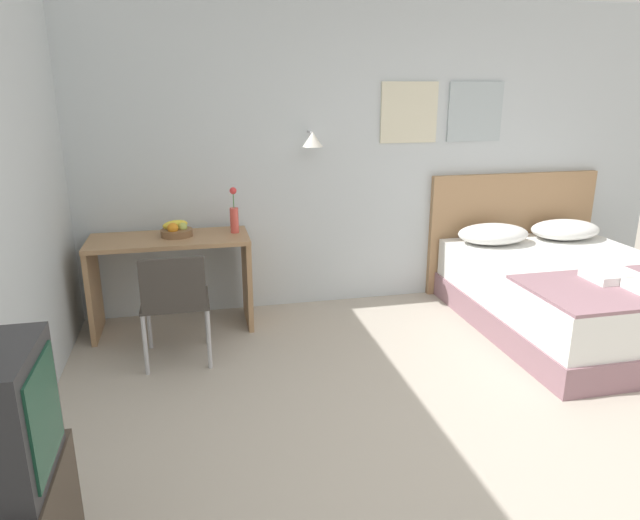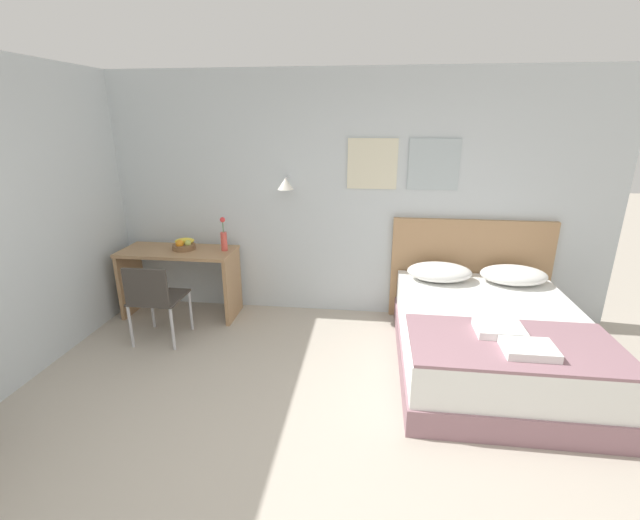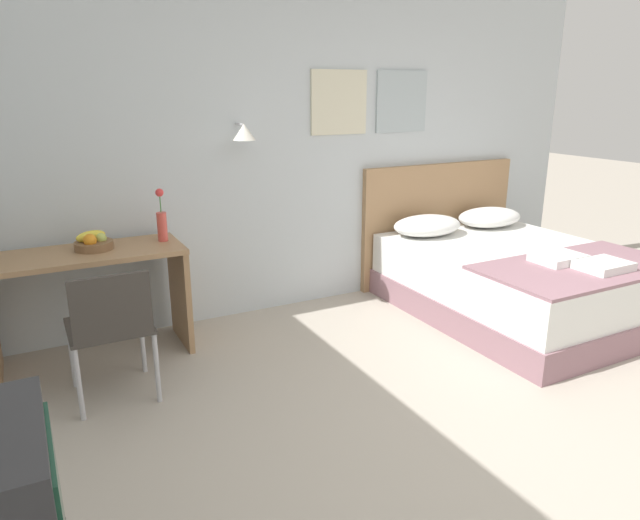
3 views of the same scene
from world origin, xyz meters
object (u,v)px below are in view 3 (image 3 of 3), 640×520
at_px(desk, 89,285).
at_px(headboard, 438,223).
at_px(folded_towel_near_foot, 558,258).
at_px(flower_vase, 162,221).
at_px(bed, 516,282).
at_px(folded_towel_mid_bed, 604,266).
at_px(throw_blanket, 581,267).
at_px(fruit_bowl, 93,242).
at_px(desk_chair, 111,324).
at_px(pillow_left, 427,225).
at_px(pillow_right, 489,217).

bearing_deg(desk, headboard, 5.24).
height_order(folded_towel_near_foot, flower_vase, flower_vase).
relative_size(bed, folded_towel_mid_bed, 5.67).
xyz_separation_m(headboard, folded_towel_mid_bed, (0.05, -1.76, 0.04)).
height_order(headboard, throw_blanket, headboard).
xyz_separation_m(throw_blanket, fruit_bowl, (-3.14, 1.37, 0.25)).
distance_m(folded_towel_mid_bed, flower_vase, 3.14).
bearing_deg(folded_towel_near_foot, flower_vase, 154.67).
relative_size(bed, flower_vase, 5.39).
distance_m(bed, throw_blanket, 0.65).
relative_size(desk, desk_chair, 1.51).
xyz_separation_m(folded_towel_mid_bed, flower_vase, (-2.73, 1.51, 0.30)).
xyz_separation_m(headboard, pillow_left, (-0.37, -0.30, 0.07)).
height_order(pillow_right, flower_vase, flower_vase).
bearing_deg(pillow_right, flower_vase, 179.00).
height_order(bed, folded_towel_near_foot, folded_towel_near_foot).
xyz_separation_m(folded_towel_near_foot, fruit_bowl, (-3.07, 1.23, 0.21)).
xyz_separation_m(bed, throw_blanket, (-0.00, -0.58, 0.29)).
bearing_deg(headboard, pillow_right, -39.33).
xyz_separation_m(bed, desk_chair, (-3.17, 0.07, 0.23)).
xyz_separation_m(folded_towel_mid_bed, desk, (-3.26, 1.47, -0.07)).
distance_m(throw_blanket, flower_vase, 3.03).
relative_size(pillow_left, throw_blanket, 0.43).
bearing_deg(throw_blanket, desk, 157.50).
height_order(bed, desk_chair, desk_chair).
relative_size(pillow_left, pillow_right, 1.00).
bearing_deg(fruit_bowl, folded_towel_mid_bed, -25.27).
xyz_separation_m(folded_towel_mid_bed, fruit_bowl, (-3.19, 1.51, 0.21)).
xyz_separation_m(headboard, throw_blanket, (0.00, -1.62, -0.00)).
bearing_deg(folded_towel_mid_bed, flower_vase, 151.00).
height_order(desk, flower_vase, flower_vase).
bearing_deg(bed, folded_towel_near_foot, -99.77).
relative_size(pillow_left, folded_towel_near_foot, 1.83).
distance_m(bed, pillow_left, 0.90).
bearing_deg(bed, pillow_right, 63.43).
xyz_separation_m(pillow_right, fruit_bowl, (-3.51, 0.05, 0.18)).
bearing_deg(pillow_right, desk_chair, -169.35).
bearing_deg(desk, folded_towel_mid_bed, -24.27).
xyz_separation_m(headboard, desk_chair, (-3.17, -0.97, -0.06)).
xyz_separation_m(pillow_right, folded_towel_near_foot, (-0.44, -1.18, -0.03)).
bearing_deg(throw_blanket, headboard, 90.00).
height_order(throw_blanket, desk, desk).
height_order(throw_blanket, folded_towel_mid_bed, folded_towel_mid_bed).
bearing_deg(folded_towel_near_foot, headboard, 87.05).
relative_size(folded_towel_mid_bed, flower_vase, 0.95).
relative_size(folded_towel_near_foot, fruit_bowl, 1.43).
bearing_deg(flower_vase, folded_towel_near_foot, -25.33).
relative_size(pillow_left, folded_towel_mid_bed, 1.85).
bearing_deg(folded_towel_mid_bed, pillow_left, 106.02).
relative_size(folded_towel_mid_bed, desk, 0.28).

